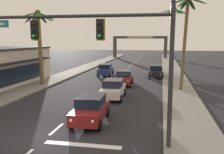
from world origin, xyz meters
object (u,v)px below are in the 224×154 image
object	(u,v)px
sedan_parked_nearest_kerb	(156,71)
palm_right_second	(186,26)
sedan_oncoming_far	(106,70)
traffic_signal_mast	(104,44)
sedan_third_in_queue	(113,89)
palm_left_second	(39,35)
palm_right_third	(174,28)
sedan_fifth_in_queue	(124,78)
town_gateway_arch	(140,44)
sedan_lead_at_stop_bar	(91,109)

from	to	relation	value
sedan_parked_nearest_kerb	palm_right_second	bearing A→B (deg)	-71.71
sedan_oncoming_far	traffic_signal_mast	bearing A→B (deg)	-77.83
sedan_third_in_queue	palm_left_second	xyz separation A→B (m)	(-9.38, 4.89, 4.84)
palm_left_second	palm_right_third	world-z (taller)	palm_right_third
palm_right_third	sedan_fifth_in_queue	bearing A→B (deg)	-117.57
sedan_parked_nearest_kerb	palm_right_third	size ratio (longest dim) A/B	0.45
palm_left_second	sedan_fifth_in_queue	bearing A→B (deg)	11.94
sedan_fifth_in_queue	town_gateway_arch	distance (m)	43.04
traffic_signal_mast	town_gateway_arch	distance (m)	60.05
traffic_signal_mast	sedan_parked_nearest_kerb	size ratio (longest dim) A/B	2.28
sedan_parked_nearest_kerb	palm_right_second	distance (m)	11.07
sedan_fifth_in_queue	palm_left_second	xyz separation A→B (m)	(-9.39, -1.98, 4.84)
traffic_signal_mast	sedan_oncoming_far	size ratio (longest dim) A/B	2.26
sedan_oncoming_far	sedan_parked_nearest_kerb	bearing A→B (deg)	-4.31
traffic_signal_mast	palm_left_second	bearing A→B (deg)	125.70
sedan_third_in_queue	palm_right_second	bearing A→B (deg)	35.16
traffic_signal_mast	sedan_lead_at_stop_bar	world-z (taller)	traffic_signal_mast
traffic_signal_mast	sedan_fifth_in_queue	distance (m)	17.64
sedan_third_in_queue	palm_left_second	bearing A→B (deg)	152.49
sedan_lead_at_stop_bar	sedan_third_in_queue	size ratio (longest dim) A/B	1.01
sedan_lead_at_stop_bar	sedan_parked_nearest_kerb	distance (m)	20.78
sedan_third_in_queue	sedan_parked_nearest_kerb	size ratio (longest dim) A/B	1.01
palm_right_second	sedan_fifth_in_queue	bearing A→B (deg)	160.59
sedan_oncoming_far	sedan_parked_nearest_kerb	distance (m)	7.34
palm_right_third	town_gateway_arch	bearing A→B (deg)	103.75
palm_left_second	palm_right_second	bearing A→B (deg)	-1.10
sedan_third_in_queue	palm_right_second	xyz separation A→B (m)	(6.50, 4.58, 5.73)
traffic_signal_mast	sedan_lead_at_stop_bar	size ratio (longest dim) A/B	2.26
town_gateway_arch	sedan_fifth_in_queue	bearing A→B (deg)	-87.59
palm_right_third	town_gateway_arch	size ratio (longest dim) A/B	0.67
sedan_lead_at_stop_bar	palm_right_third	distance (m)	26.52
sedan_parked_nearest_kerb	palm_left_second	size ratio (longest dim) A/B	0.52
traffic_signal_mast	palm_left_second	size ratio (longest dim) A/B	1.20
sedan_lead_at_stop_bar	sedan_oncoming_far	world-z (taller)	same
sedan_lead_at_stop_bar	palm_left_second	size ratio (longest dim) A/B	0.53
town_gateway_arch	sedan_lead_at_stop_bar	bearing A→B (deg)	-88.35
sedan_fifth_in_queue	palm_right_second	size ratio (longest dim) A/B	0.48
sedan_third_in_queue	traffic_signal_mast	bearing A→B (deg)	-81.86
traffic_signal_mast	sedan_third_in_queue	world-z (taller)	traffic_signal_mast
palm_right_second	palm_right_third	world-z (taller)	palm_right_third
traffic_signal_mast	sedan_parked_nearest_kerb	world-z (taller)	traffic_signal_mast
palm_left_second	town_gateway_arch	distance (m)	45.54
sedan_lead_at_stop_bar	palm_left_second	bearing A→B (deg)	128.07
traffic_signal_mast	sedan_fifth_in_queue	xyz separation A→B (m)	(-1.46, 17.07, -4.19)
palm_left_second	palm_right_second	distance (m)	15.91
palm_left_second	palm_right_second	xyz separation A→B (m)	(15.89, -0.31, 0.88)
palm_right_third	sedan_lead_at_stop_bar	bearing A→B (deg)	-103.66
sedan_lead_at_stop_bar	palm_right_second	bearing A→B (deg)	59.76
sedan_fifth_in_queue	palm_right_second	world-z (taller)	palm_right_second
sedan_lead_at_stop_bar	palm_right_third	xyz separation A→B (m)	(6.09, 25.08, 6.10)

